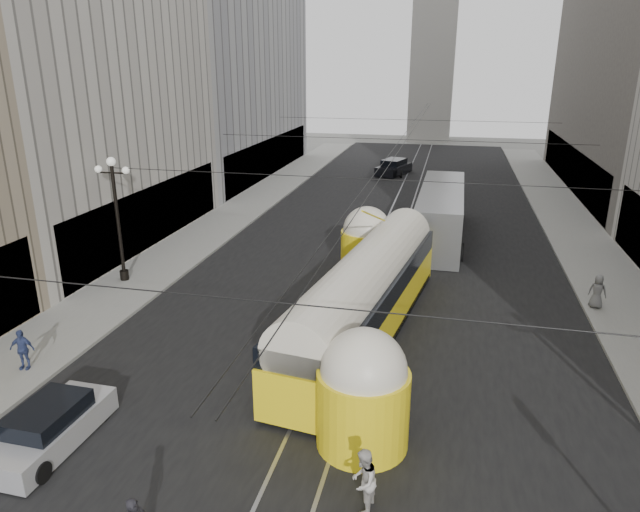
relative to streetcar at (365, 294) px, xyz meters
The scene contains 17 objects.
road 17.79m from the streetcar, 91.62° to the left, with size 20.00×85.00×0.02m, color black.
sidewalk_left 24.66m from the streetcar, 120.54° to the left, with size 4.00×72.00×0.15m, color gray.
sidewalk_right 24.17m from the streetcar, 61.51° to the left, with size 4.00×72.00×0.15m, color gray.
rail_left 17.83m from the streetcar, 94.04° to the left, with size 0.12×85.00×0.04m, color gray.
rail_right 17.78m from the streetcar, 89.19° to the left, with size 0.12×85.00×0.04m, color gray.
building_left_far 40.94m from the streetcar, 121.70° to the left, with size 12.60×28.60×28.60m.
distant_tower 66.49m from the streetcar, 90.44° to the left, with size 6.00×6.00×31.36m.
lamppost_left_mid 13.61m from the streetcar, 166.33° to the left, with size 1.86×0.44×6.37m.
catenary 17.16m from the streetcar, 91.31° to the left, with size 25.00×72.00×0.23m.
streetcar is the anchor object (origin of this frame).
city_bus 15.13m from the streetcar, 79.99° to the left, with size 2.97×12.84×3.26m.
sedan_silver 12.37m from the streetcar, 130.56° to the right, with size 1.85×4.31×1.35m.
sedan_white_far 29.18m from the streetcar, 85.08° to the left, with size 2.91×4.85×1.43m.
sedan_dark_far 36.75m from the streetcar, 94.09° to the left, with size 3.45×5.37×1.57m.
pedestrian_crossing_b 10.00m from the streetcar, 81.49° to the right, with size 0.86×0.67×1.77m, color beige.
pedestrian_sidewalk_right 11.15m from the streetcar, 25.84° to the left, with size 0.78×0.48×1.59m, color slate.
pedestrian_sidewalk_left 13.17m from the streetcar, 153.63° to the right, with size 0.91×0.52×1.55m, color navy.
Camera 1 is at (3.55, -6.72, 10.87)m, focal length 32.00 mm.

